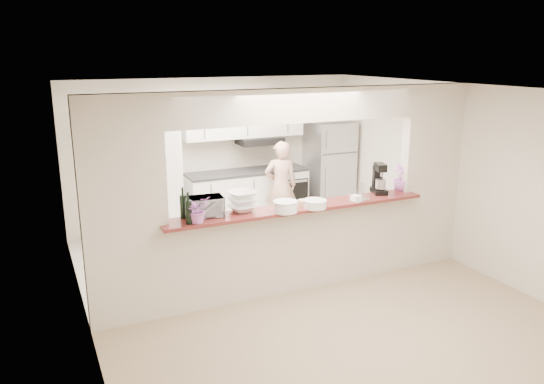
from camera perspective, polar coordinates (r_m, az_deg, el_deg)
floor at (r=6.85m, az=2.58°, el=-10.22°), size 6.00×6.00×0.00m
tile_overlay at (r=8.15m, az=-2.48°, el=-6.01°), size 5.00×2.90×0.01m
partition at (r=6.37m, az=2.73°, el=1.95°), size 5.00×0.15×2.50m
bar_counter at (r=6.63m, az=2.66°, el=-5.72°), size 3.40×0.38×1.09m
kitchen_cabinets at (r=8.87m, az=-6.58°, el=2.17°), size 3.15×0.62×2.25m
refrigerator at (r=9.75m, az=6.15°, el=2.58°), size 0.75×0.70×1.70m
flower_left at (r=5.82m, az=-8.02°, el=-1.91°), size 0.33×0.31×0.30m
wine_bottle_a at (r=5.80m, az=-8.96°, el=-2.11°), size 0.07×0.07×0.36m
wine_bottle_b at (r=6.00m, az=-9.55°, el=-1.53°), size 0.07×0.07×0.36m
toaster_oven at (r=6.06m, az=-7.21°, el=-1.57°), size 0.43×0.31×0.23m
serving_bowls at (r=6.20m, az=-3.25°, el=-1.02°), size 0.36×0.36×0.24m
plate_stack_a at (r=6.18m, az=1.46°, el=-1.57°), size 0.29×0.29×0.13m
plate_stack_b at (r=6.36m, az=4.63°, el=-1.28°), size 0.28×0.28×0.10m
red_bowl at (r=6.53m, az=4.37°, el=-0.98°), size 0.16×0.16×0.07m
tan_bowl at (r=6.47m, az=3.40°, el=-1.15°), size 0.14×0.14×0.06m
utensil_caddy at (r=6.72m, az=9.36°, el=-0.12°), size 0.28×0.21×0.24m
stand_mixer at (r=7.12m, az=11.45°, el=1.30°), size 0.25×0.31×0.40m
flower_right at (r=7.32m, az=13.70°, el=1.54°), size 0.26×0.26×0.36m
person at (r=8.78m, az=0.94°, el=0.61°), size 0.61×0.47×1.50m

